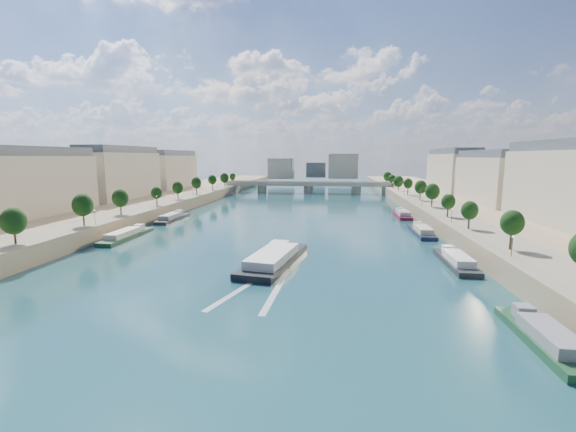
# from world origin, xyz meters

# --- Properties ---
(ground) EXTENTS (700.00, 700.00, 0.00)m
(ground) POSITION_xyz_m (0.00, 100.00, 0.00)
(ground) COLOR #0B2432
(ground) RESTS_ON ground
(quay_left) EXTENTS (44.00, 520.00, 5.00)m
(quay_left) POSITION_xyz_m (-72.00, 100.00, 2.50)
(quay_left) COLOR #9E8460
(quay_left) RESTS_ON ground
(quay_right) EXTENTS (44.00, 520.00, 5.00)m
(quay_right) POSITION_xyz_m (72.00, 100.00, 2.50)
(quay_right) COLOR #9E8460
(quay_right) RESTS_ON ground
(pave_left) EXTENTS (14.00, 520.00, 0.10)m
(pave_left) POSITION_xyz_m (-57.00, 100.00, 5.05)
(pave_left) COLOR gray
(pave_left) RESTS_ON quay_left
(pave_right) EXTENTS (14.00, 520.00, 0.10)m
(pave_right) POSITION_xyz_m (57.00, 100.00, 5.05)
(pave_right) COLOR gray
(pave_right) RESTS_ON quay_right
(trees_left) EXTENTS (4.80, 268.80, 8.26)m
(trees_left) POSITION_xyz_m (-55.00, 102.00, 10.48)
(trees_left) COLOR #382B1E
(trees_left) RESTS_ON ground
(trees_right) EXTENTS (4.80, 268.80, 8.26)m
(trees_right) POSITION_xyz_m (55.00, 110.00, 10.48)
(trees_right) COLOR #382B1E
(trees_right) RESTS_ON ground
(lamps_left) EXTENTS (0.36, 200.36, 4.28)m
(lamps_left) POSITION_xyz_m (-52.50, 90.00, 7.78)
(lamps_left) COLOR black
(lamps_left) RESTS_ON ground
(lamps_right) EXTENTS (0.36, 200.36, 4.28)m
(lamps_right) POSITION_xyz_m (52.50, 105.00, 7.78)
(lamps_right) COLOR black
(lamps_right) RESTS_ON ground
(buildings_left) EXTENTS (16.00, 226.00, 23.20)m
(buildings_left) POSITION_xyz_m (-85.00, 112.00, 16.45)
(buildings_left) COLOR #C6B298
(buildings_left) RESTS_ON ground
(buildings_right) EXTENTS (16.00, 226.00, 23.20)m
(buildings_right) POSITION_xyz_m (85.00, 112.00, 16.45)
(buildings_right) COLOR #C6B298
(buildings_right) RESTS_ON ground
(skyline) EXTENTS (79.00, 42.00, 22.00)m
(skyline) POSITION_xyz_m (3.19, 319.52, 14.66)
(skyline) COLOR #C6B298
(skyline) RESTS_ON ground
(bridge) EXTENTS (112.00, 12.00, 8.15)m
(bridge) POSITION_xyz_m (0.00, 226.48, 5.08)
(bridge) COLOR #C1B79E
(bridge) RESTS_ON ground
(tour_barge) EXTENTS (13.43, 31.02, 4.07)m
(tour_barge) POSITION_xyz_m (3.63, 51.71, 1.18)
(tour_barge) COLOR black
(tour_barge) RESTS_ON ground
(wake) EXTENTS (11.85, 26.03, 0.04)m
(wake) POSITION_xyz_m (3.63, 35.17, 0.02)
(wake) COLOR silver
(wake) RESTS_ON ground
(moored_barges_left) EXTENTS (5.00, 156.52, 3.60)m
(moored_barges_left) POSITION_xyz_m (-45.50, 40.02, 0.84)
(moored_barges_left) COLOR #1A1836
(moored_barges_left) RESTS_ON ground
(moored_barges_right) EXTENTS (5.00, 166.02, 3.60)m
(moored_barges_right) POSITION_xyz_m (45.50, 53.73, 0.84)
(moored_barges_right) COLOR black
(moored_barges_right) RESTS_ON ground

